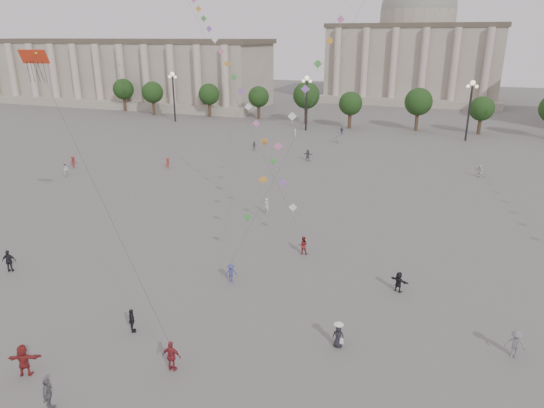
% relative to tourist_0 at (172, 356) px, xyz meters
% --- Properties ---
extents(ground, '(360.00, 360.00, 0.00)m').
position_rel_tourist_0_xyz_m(ground, '(1.21, 3.66, -0.94)').
color(ground, '#5B5856').
rests_on(ground, ground).
extents(hall_west, '(84.00, 26.22, 17.20)m').
position_rel_tourist_0_xyz_m(hall_west, '(-73.79, 97.55, 7.49)').
color(hall_west, gray).
rests_on(hall_west, ground).
extents(hall_central, '(48.30, 34.30, 35.50)m').
position_rel_tourist_0_xyz_m(hall_central, '(1.21, 132.88, 13.30)').
color(hall_central, gray).
rests_on(hall_central, ground).
extents(tree_row, '(137.12, 5.12, 8.00)m').
position_rel_tourist_0_xyz_m(tree_row, '(1.21, 81.66, 4.46)').
color(tree_row, '#352A1A').
rests_on(tree_row, ground).
extents(lamp_post_far_west, '(2.00, 0.90, 10.65)m').
position_rel_tourist_0_xyz_m(lamp_post_far_west, '(-43.79, 73.66, 6.42)').
color(lamp_post_far_west, '#262628').
rests_on(lamp_post_far_west, ground).
extents(lamp_post_mid_west, '(2.00, 0.90, 10.65)m').
position_rel_tourist_0_xyz_m(lamp_post_mid_west, '(-13.79, 73.66, 6.42)').
color(lamp_post_mid_west, '#262628').
rests_on(lamp_post_mid_west, ground).
extents(lamp_post_mid_east, '(2.00, 0.90, 10.65)m').
position_rel_tourist_0_xyz_m(lamp_post_mid_east, '(16.21, 73.66, 6.42)').
color(lamp_post_mid_east, '#262628').
rests_on(lamp_post_mid_east, ground).
extents(person_crowd_0, '(0.95, 0.68, 1.50)m').
position_rel_tourist_0_xyz_m(person_crowd_0, '(-6.05, 71.66, -0.19)').
color(person_crowd_0, navy).
rests_on(person_crowd_0, ground).
extents(person_crowd_1, '(1.09, 1.17, 1.91)m').
position_rel_tourist_0_xyz_m(person_crowd_1, '(-34.63, 30.21, 0.02)').
color(person_crowd_1, silver).
rests_on(person_crowd_1, ground).
extents(person_crowd_2, '(0.93, 1.22, 1.67)m').
position_rel_tourist_0_xyz_m(person_crowd_2, '(-36.73, 33.95, -0.10)').
color(person_crowd_2, maroon).
rests_on(person_crowd_2, ground).
extents(person_crowd_3, '(1.52, 1.05, 1.57)m').
position_rel_tourist_0_xyz_m(person_crowd_3, '(10.96, 13.58, -0.15)').
color(person_crowd_3, black).
rests_on(person_crowd_3, ground).
extents(person_crowd_4, '(1.43, 1.36, 1.62)m').
position_rel_tourist_0_xyz_m(person_crowd_4, '(-5.07, 63.77, -0.13)').
color(person_crowd_4, silver).
rests_on(person_crowd_4, ground).
extents(person_crowd_6, '(1.24, 0.84, 1.78)m').
position_rel_tourist_0_xyz_m(person_crowd_6, '(18.26, 7.96, -0.05)').
color(person_crowd_6, slate).
rests_on(person_crowd_6, ground).
extents(person_crowd_7, '(1.61, 1.12, 1.67)m').
position_rel_tourist_0_xyz_m(person_crowd_7, '(17.74, 48.98, -0.10)').
color(person_crowd_7, silver).
rests_on(person_crowd_7, ground).
extents(person_crowd_10, '(0.53, 0.65, 1.54)m').
position_rel_tourist_0_xyz_m(person_crowd_10, '(-13.71, 66.40, -0.17)').
color(person_crowd_10, white).
rests_on(person_crowd_10, ground).
extents(person_crowd_12, '(1.67, 0.72, 1.75)m').
position_rel_tourist_0_xyz_m(person_crowd_12, '(-6.43, 49.66, -0.06)').
color(person_crowd_12, slate).
rests_on(person_crowd_12, ground).
extents(person_crowd_13, '(0.77, 0.72, 1.77)m').
position_rel_tourist_0_xyz_m(person_crowd_13, '(-4.03, 25.72, -0.05)').
color(person_crowd_13, silver).
rests_on(person_crowd_13, ground).
extents(person_crowd_16, '(0.96, 0.58, 1.52)m').
position_rel_tourist_0_xyz_m(person_crowd_16, '(-16.66, 53.22, -0.17)').
color(person_crowd_16, slate).
rests_on(person_crowd_16, ground).
extents(person_crowd_17, '(0.63, 1.02, 1.52)m').
position_rel_tourist_0_xyz_m(person_crowd_17, '(-23.97, 38.54, -0.18)').
color(person_crowd_17, '#9E332B').
rests_on(person_crowd_17, ground).
extents(tourist_0, '(1.13, 0.56, 1.87)m').
position_rel_tourist_0_xyz_m(tourist_0, '(0.00, 0.00, 0.00)').
color(tourist_0, maroon).
rests_on(tourist_0, ground).
extents(tourist_1, '(0.92, 0.98, 1.62)m').
position_rel_tourist_0_xyz_m(tourist_1, '(-4.38, 2.42, -0.12)').
color(tourist_1, black).
rests_on(tourist_1, ground).
extents(tourist_2, '(1.84, 1.26, 1.91)m').
position_rel_tourist_0_xyz_m(tourist_2, '(-7.49, -3.15, 0.02)').
color(tourist_2, maroon).
rests_on(tourist_2, ground).
extents(tourist_3, '(0.93, 1.20, 1.90)m').
position_rel_tourist_0_xyz_m(tourist_3, '(-4.18, -4.83, 0.01)').
color(tourist_3, slate).
rests_on(tourist_3, ground).
extents(tourist_4, '(1.17, 0.86, 1.84)m').
position_rel_tourist_0_xyz_m(tourist_4, '(-18.65, 6.16, -0.02)').
color(tourist_4, black).
rests_on(tourist_4, ground).
extents(kite_flyer_0, '(0.92, 0.80, 1.61)m').
position_rel_tourist_0_xyz_m(kite_flyer_0, '(2.47, 17.44, -0.13)').
color(kite_flyer_0, maroon).
rests_on(kite_flyer_0, ground).
extents(kite_flyer_1, '(1.08, 1.03, 1.48)m').
position_rel_tourist_0_xyz_m(kite_flyer_1, '(-1.27, 10.69, -0.20)').
color(kite_flyer_1, '#383F80').
rests_on(kite_flyer_1, ground).
extents(hat_person, '(0.73, 0.60, 1.69)m').
position_rel_tourist_0_xyz_m(hat_person, '(8.30, 5.39, -0.13)').
color(hat_person, black).
rests_on(hat_person, ground).
extents(dragon_kite, '(9.47, 5.44, 24.43)m').
position_rel_tourist_0_xyz_m(dragon_kite, '(-16.42, 9.80, 14.65)').
color(dragon_kite, red).
rests_on(dragon_kite, ground).
extents(kite_train_west, '(39.08, 40.22, 66.97)m').
position_rel_tourist_0_xyz_m(kite_train_west, '(-18.11, 38.91, 19.60)').
color(kite_train_west, '#3F3F3F').
rests_on(kite_train_west, ground).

